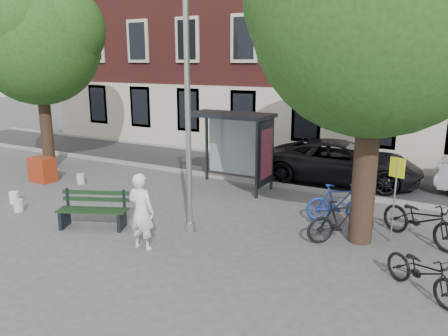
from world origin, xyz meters
name	(u,v)px	position (x,y,z in m)	size (l,w,h in m)	color
ground	(190,231)	(0.00, 0.00, 0.00)	(90.00, 90.00, 0.00)	#4C4C4F
road	(288,173)	(0.00, 7.00, 0.01)	(40.00, 4.00, 0.01)	#28282B
curb_near	(268,183)	(0.00, 5.00, 0.06)	(40.00, 0.25, 0.12)	gray
curb_far	(305,162)	(0.00, 9.00, 0.06)	(40.00, 0.25, 0.12)	gray
building_row	(339,3)	(0.00, 13.00, 7.00)	(30.00, 8.00, 14.00)	maroon
lamppost	(188,125)	(0.00, 0.00, 2.78)	(0.28, 0.35, 6.11)	#9EA0A3
tree_left	(35,37)	(-8.99, 2.88, 5.22)	(5.18, 4.86, 7.40)	black
bus_shelter	(242,134)	(-0.61, 4.11, 1.92)	(2.85, 1.45, 2.62)	#1E2328
painter	(141,212)	(-0.37, -1.45, 0.92)	(0.67, 0.44, 1.83)	white
bench	(93,212)	(-2.39, -1.01, 0.43)	(1.90, 1.26, 0.94)	#1E2328
bike_a	(421,220)	(5.28, 2.18, 0.57)	(0.76, 2.18, 1.14)	black
bike_b	(338,203)	(3.16, 2.60, 0.53)	(0.50, 1.76, 1.06)	#1B3798
bike_c	(423,272)	(5.58, -0.50, 0.46)	(0.61, 1.76, 0.92)	black
bike_d	(341,221)	(3.59, 1.24, 0.54)	(0.50, 1.78, 1.07)	black
car_dark	(342,162)	(2.18, 6.66, 0.76)	(2.54, 5.50, 1.53)	black
red_stand	(42,170)	(-7.41, 1.39, 0.45)	(0.90, 0.60, 0.90)	maroon
bucket_a	(14,197)	(-6.08, -0.74, 0.18)	(0.28, 0.28, 0.36)	white
bucket_b	(19,205)	(-5.27, -1.19, 0.18)	(0.28, 0.28, 0.36)	silver
bucket_c	(81,179)	(-5.98, 1.86, 0.18)	(0.28, 0.28, 0.36)	silver
notice_sign	(396,180)	(4.67, 1.83, 1.57)	(0.36, 0.14, 2.11)	#9EA0A3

